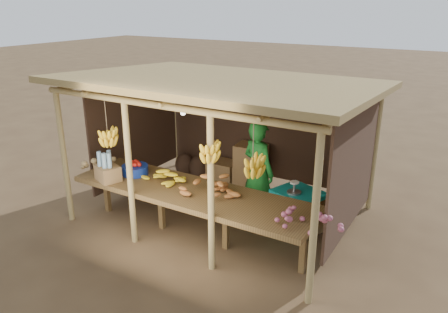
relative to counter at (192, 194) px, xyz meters
The scene contains 13 objects.
ground 1.20m from the counter, 90.00° to the left, with size 60.00×60.00×0.00m, color brown.
stall_structure 1.45m from the counter, 88.92° to the left, with size 4.70×3.50×2.43m.
counter is the anchor object (origin of this frame).
potato_heap 1.68m from the counter, behind, with size 0.86×0.52×0.36m, color tan, non-canonical shape.
sweet_potato_heap 0.36m from the counter, ahead, with size 0.87×0.52×0.35m, color #AE662C, non-canonical shape.
onion_heap 1.92m from the counter, ahead, with size 0.81×0.49×0.36m, color #AE546B, non-canonical shape.
banana_pile 0.64m from the counter, 168.14° to the left, with size 0.63×0.38×0.35m, color yellow, non-canonical shape.
tomato_basin 1.18m from the counter, behind, with size 0.43×0.43×0.22m.
bottle_box 1.42m from the counter, 165.55° to the right, with size 0.47×0.42×0.48m.
vendor 1.22m from the counter, 61.68° to the left, with size 0.62×0.41×1.71m, color #176B23.
tarp_crate 1.73m from the counter, 39.65° to the left, with size 0.90×0.84×0.87m.
carton_stack 2.12m from the counter, 97.69° to the left, with size 1.18×0.45×0.90m.
burlap_sacks 2.66m from the counter, 125.27° to the left, with size 0.75×0.40×0.53m.
Camera 1 is at (3.49, -5.84, 3.49)m, focal length 35.00 mm.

